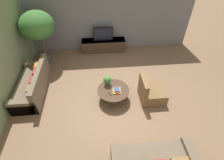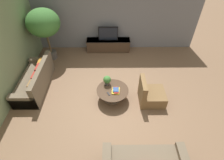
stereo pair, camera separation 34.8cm
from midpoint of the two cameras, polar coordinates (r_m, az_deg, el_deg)
The scene contains 11 objects.
ground_plane at distance 5.87m, azimuth -1.59°, elevation -5.94°, with size 24.00×24.00×0.00m, color brown.
back_wall_stone at distance 7.73m, azimuth -3.62°, elevation 20.33°, with size 7.40×0.12×3.00m, color slate.
media_console at distance 7.98m, azimuth -4.08°, elevation 11.25°, with size 1.92×0.50×0.54m.
television at distance 7.71m, azimuth -4.28°, elevation 14.75°, with size 0.84×0.13×0.59m.
coffee_table at distance 5.64m, azimuth -1.33°, elevation -4.13°, with size 1.02×1.02×0.41m.
couch_by_wall at distance 6.54m, azimuth -25.79°, elevation -1.45°, with size 0.84×2.10×0.84m.
armchair_wicker at distance 5.76m, azimuth 10.87°, elevation -4.13°, with size 0.80×0.76×0.86m.
potted_palm_tall at distance 7.28m, azimuth -24.49°, elevation 15.59°, with size 1.24×1.24×2.10m.
potted_plant_tabletop at distance 5.62m, azimuth -3.34°, elevation -0.15°, with size 0.25×0.25×0.33m.
book_stack at distance 5.50m, azimuth -0.27°, elevation -3.39°, with size 0.27×0.32×0.08m.
remote_black at distance 5.42m, azimuth -2.59°, elevation -4.62°, with size 0.04×0.16×0.02m, color black.
Camera 1 is at (-0.37, -3.90, 4.37)m, focal length 28.00 mm.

